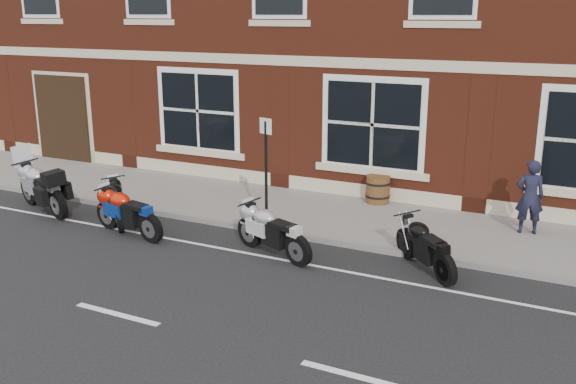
{
  "coord_description": "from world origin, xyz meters",
  "views": [
    {
      "loc": [
        6.46,
        -9.98,
        4.54
      ],
      "look_at": [
        0.69,
        1.6,
        0.92
      ],
      "focal_mm": 40.0,
      "sensor_mm": 36.0,
      "label": 1
    }
  ],
  "objects_px": {
    "barrel_planter": "(378,189)",
    "moto_sport_red": "(128,211)",
    "pedestrian_left": "(530,197)",
    "moto_sport_silver": "(273,229)",
    "moto_sport_black": "(119,201)",
    "parking_sign": "(266,165)",
    "moto_touring_silver": "(42,186)",
    "moto_naked_black": "(426,244)"
  },
  "relations": [
    {
      "from": "moto_touring_silver",
      "to": "parking_sign",
      "type": "height_order",
      "value": "parking_sign"
    },
    {
      "from": "moto_naked_black",
      "to": "pedestrian_left",
      "type": "height_order",
      "value": "pedestrian_left"
    },
    {
      "from": "moto_sport_black",
      "to": "moto_sport_red",
      "type": "bearing_deg",
      "value": -80.43
    },
    {
      "from": "pedestrian_left",
      "to": "parking_sign",
      "type": "height_order",
      "value": "parking_sign"
    },
    {
      "from": "moto_naked_black",
      "to": "moto_sport_red",
      "type": "bearing_deg",
      "value": 142.95
    },
    {
      "from": "moto_touring_silver",
      "to": "moto_sport_silver",
      "type": "distance_m",
      "value": 6.22
    },
    {
      "from": "moto_sport_silver",
      "to": "moto_naked_black",
      "type": "relative_size",
      "value": 1.32
    },
    {
      "from": "moto_touring_silver",
      "to": "barrel_planter",
      "type": "distance_m",
      "value": 7.97
    },
    {
      "from": "moto_sport_silver",
      "to": "pedestrian_left",
      "type": "distance_m",
      "value": 5.37
    },
    {
      "from": "moto_touring_silver",
      "to": "moto_naked_black",
      "type": "distance_m",
      "value": 9.07
    },
    {
      "from": "moto_sport_silver",
      "to": "moto_sport_black",
      "type": "bearing_deg",
      "value": 107.02
    },
    {
      "from": "moto_sport_red",
      "to": "moto_sport_black",
      "type": "bearing_deg",
      "value": 64.16
    },
    {
      "from": "moto_sport_black",
      "to": "moto_naked_black",
      "type": "distance_m",
      "value": 6.86
    },
    {
      "from": "moto_sport_red",
      "to": "parking_sign",
      "type": "xyz_separation_m",
      "value": [
        2.5,
        1.51,
        0.94
      ]
    },
    {
      "from": "pedestrian_left",
      "to": "barrel_planter",
      "type": "xyz_separation_m",
      "value": [
        -3.51,
        0.73,
        -0.45
      ]
    },
    {
      "from": "barrel_planter",
      "to": "moto_sport_red",
      "type": "bearing_deg",
      "value": -133.64
    },
    {
      "from": "moto_sport_black",
      "to": "pedestrian_left",
      "type": "distance_m",
      "value": 8.82
    },
    {
      "from": "parking_sign",
      "to": "moto_sport_silver",
      "type": "bearing_deg",
      "value": -39.81
    },
    {
      "from": "moto_sport_silver",
      "to": "moto_naked_black",
      "type": "distance_m",
      "value": 2.89
    },
    {
      "from": "moto_sport_silver",
      "to": "barrel_planter",
      "type": "relative_size",
      "value": 2.91
    },
    {
      "from": "moto_touring_silver",
      "to": "moto_sport_red",
      "type": "height_order",
      "value": "moto_touring_silver"
    },
    {
      "from": "moto_sport_red",
      "to": "moto_naked_black",
      "type": "xyz_separation_m",
      "value": [
        6.12,
        0.88,
        -0.02
      ]
    },
    {
      "from": "moto_touring_silver",
      "to": "moto_sport_silver",
      "type": "relative_size",
      "value": 1.14
    },
    {
      "from": "moto_sport_black",
      "to": "moto_touring_silver",
      "type": "bearing_deg",
      "value": 140.53
    },
    {
      "from": "moto_touring_silver",
      "to": "parking_sign",
      "type": "relative_size",
      "value": 0.95
    },
    {
      "from": "moto_sport_red",
      "to": "moto_naked_black",
      "type": "distance_m",
      "value": 6.18
    },
    {
      "from": "moto_naked_black",
      "to": "moto_touring_silver",
      "type": "bearing_deg",
      "value": 137.52
    },
    {
      "from": "moto_sport_silver",
      "to": "parking_sign",
      "type": "height_order",
      "value": "parking_sign"
    },
    {
      "from": "moto_naked_black",
      "to": "barrel_planter",
      "type": "xyz_separation_m",
      "value": [
        -2.06,
        3.38,
        -0.05
      ]
    },
    {
      "from": "moto_sport_red",
      "to": "moto_sport_silver",
      "type": "relative_size",
      "value": 1.04
    },
    {
      "from": "moto_naked_black",
      "to": "parking_sign",
      "type": "xyz_separation_m",
      "value": [
        -3.62,
        0.63,
        0.96
      ]
    },
    {
      "from": "moto_sport_silver",
      "to": "barrel_planter",
      "type": "xyz_separation_m",
      "value": [
        0.77,
        3.95,
        -0.07
      ]
    },
    {
      "from": "moto_touring_silver",
      "to": "moto_sport_red",
      "type": "bearing_deg",
      "value": -78.37
    },
    {
      "from": "moto_sport_black",
      "to": "barrel_planter",
      "type": "xyz_separation_m",
      "value": [
        4.79,
        3.69,
        -0.04
      ]
    },
    {
      "from": "moto_touring_silver",
      "to": "moto_sport_silver",
      "type": "bearing_deg",
      "value": -71.02
    },
    {
      "from": "pedestrian_left",
      "to": "moto_sport_red",
      "type": "bearing_deg",
      "value": 10.75
    },
    {
      "from": "barrel_planter",
      "to": "parking_sign",
      "type": "xyz_separation_m",
      "value": [
        -1.56,
        -2.75,
        1.01
      ]
    },
    {
      "from": "moto_touring_silver",
      "to": "parking_sign",
      "type": "xyz_separation_m",
      "value": [
        5.43,
        1.06,
        0.85
      ]
    },
    {
      "from": "moto_sport_red",
      "to": "moto_sport_black",
      "type": "xyz_separation_m",
      "value": [
        -0.73,
        0.57,
        -0.03
      ]
    },
    {
      "from": "moto_naked_black",
      "to": "parking_sign",
      "type": "height_order",
      "value": "parking_sign"
    },
    {
      "from": "moto_touring_silver",
      "to": "pedestrian_left",
      "type": "height_order",
      "value": "pedestrian_left"
    },
    {
      "from": "moto_sport_black",
      "to": "moto_naked_black",
      "type": "relative_size",
      "value": 1.01
    }
  ]
}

